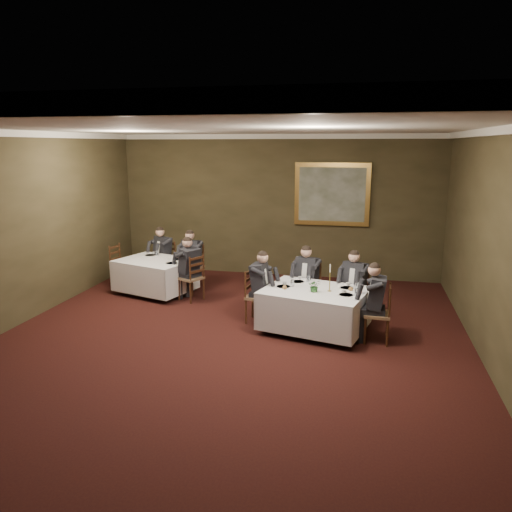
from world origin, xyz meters
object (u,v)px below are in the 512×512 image
at_px(chair_main_backleft, 307,298).
at_px(chair_main_backright, 354,305).
at_px(diner_main_endleft, 258,295).
at_px(diner_sec_endright, 191,277).
at_px(table_second, 155,274).
at_px(chair_sec_endright, 192,287).
at_px(table_main, 314,307).
at_px(diner_sec_backleft, 164,262).
at_px(chair_main_endright, 377,325).
at_px(diner_main_endright, 377,312).
at_px(diner_main_backleft, 307,287).
at_px(chair_sec_endleft, 123,275).
at_px(diner_main_backright, 354,294).
at_px(centerpiece, 315,285).
at_px(chair_sec_backleft, 165,271).
at_px(candlestick, 330,281).
at_px(diner_sec_backright, 192,266).
at_px(chair_main_endleft, 258,307).
at_px(chair_sec_backright, 193,275).
at_px(painting, 332,194).

xyz_separation_m(chair_main_backleft, chair_main_backright, (0.92, -0.23, 0.00)).
distance_m(diner_main_endleft, diner_sec_endright, 1.95).
distance_m(table_second, chair_sec_endright, 1.01).
height_order(table_main, diner_sec_backleft, diner_sec_backleft).
bearing_deg(diner_main_endleft, chair_main_endright, 81.91).
xyz_separation_m(chair_main_backright, diner_main_endright, (0.39, -1.03, 0.23)).
bearing_deg(chair_main_backright, diner_main_backleft, 10.76).
relative_size(table_main, diner_main_endright, 1.51).
bearing_deg(chair_sec_endleft, diner_main_backright, 86.45).
height_order(diner_main_backright, chair_sec_endleft, diner_main_backright).
height_order(chair_main_backright, centerpiece, same).
bearing_deg(diner_main_endright, chair_sec_backleft, 62.83).
xyz_separation_m(chair_sec_backleft, candlestick, (4.10, -2.49, 0.66)).
relative_size(table_second, chair_main_backleft, 1.87).
bearing_deg(diner_sec_endright, chair_main_backright, -70.50).
bearing_deg(diner_sec_backright, diner_sec_endright, 118.59).
bearing_deg(table_second, chair_main_endright, -20.89).
bearing_deg(diner_main_backleft, centerpiece, 120.75).
relative_size(diner_main_endleft, diner_sec_endright, 1.00).
bearing_deg(chair_main_endright, diner_sec_backright, 61.04).
relative_size(chair_sec_endleft, candlestick, 2.01).
distance_m(diner_main_backleft, diner_sec_backright, 3.05).
distance_m(chair_main_endleft, diner_sec_endright, 1.95).
relative_size(table_second, chair_main_backright, 1.87).
relative_size(diner_main_backleft, chair_sec_endright, 1.35).
relative_size(table_second, chair_sec_endright, 1.87).
bearing_deg(chair_sec_endright, diner_main_backright, -70.63).
bearing_deg(table_second, centerpiece, -24.53).
xyz_separation_m(chair_main_backright, diner_main_endleft, (-1.75, -0.50, 0.23)).
bearing_deg(table_second, diner_main_endleft, -26.27).
bearing_deg(diner_main_backright, chair_main_endright, 135.84).
bearing_deg(table_main, chair_main_backleft, 103.69).
bearing_deg(diner_sec_backright, centerpiece, 153.70).
bearing_deg(candlestick, chair_main_backleft, 115.77).
distance_m(diner_sec_backleft, centerpiece, 4.65).
bearing_deg(table_main, chair_sec_endleft, 158.20).
height_order(chair_main_endright, diner_sec_backleft, diner_sec_backleft).
distance_m(diner_main_backleft, chair_sec_endleft, 4.49).
xyz_separation_m(chair_sec_backright, chair_sec_endleft, (-1.60, -0.35, 0.00)).
distance_m(diner_main_backleft, diner_sec_endright, 2.52).
xyz_separation_m(chair_main_endleft, chair_sec_backleft, (-2.76, 2.19, 0.00)).
relative_size(diner_sec_backleft, centerpiece, 5.70).
xyz_separation_m(diner_main_backleft, painting, (0.24, 2.74, 1.57)).
relative_size(chair_main_endright, diner_sec_backleft, 0.74).
xyz_separation_m(chair_main_endleft, candlestick, (1.34, -0.30, 0.66)).
bearing_deg(diner_sec_endright, painting, -20.39).
height_order(chair_sec_endright, centerpiece, same).
distance_m(chair_main_endleft, painting, 4.04).
xyz_separation_m(chair_main_backright, chair_sec_endright, (-3.41, 0.49, 0.00)).
height_order(table_main, chair_main_backleft, chair_main_backleft).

